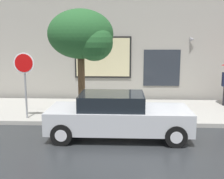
# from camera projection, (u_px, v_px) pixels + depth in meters

# --- Properties ---
(ground_plane) EXTENTS (60.00, 60.00, 0.00)m
(ground_plane) POSITION_uv_depth(u_px,v_px,m) (128.00, 136.00, 8.74)
(ground_plane) COLOR #282B2D
(sidewalk) EXTENTS (20.00, 4.00, 0.15)m
(sidewalk) POSITION_uv_depth(u_px,v_px,m) (127.00, 111.00, 11.67)
(sidewalk) COLOR #A3A099
(sidewalk) RESTS_ON ground
(building_facade) EXTENTS (20.00, 0.67, 7.00)m
(building_facade) POSITION_uv_depth(u_px,v_px,m) (127.00, 32.00, 13.54)
(building_facade) COLOR #9E998E
(building_facade) RESTS_ON ground
(parked_car) EXTENTS (4.39, 1.83, 1.40)m
(parked_car) POSITION_uv_depth(u_px,v_px,m) (117.00, 116.00, 8.59)
(parked_car) COLOR #B7BABF
(parked_car) RESTS_ON ground
(fire_hydrant) EXTENTS (0.30, 0.44, 0.74)m
(fire_hydrant) POSITION_uv_depth(u_px,v_px,m) (140.00, 108.00, 10.28)
(fire_hydrant) COLOR white
(fire_hydrant) RESTS_ON sidewalk
(street_tree) EXTENTS (2.41, 2.05, 4.02)m
(street_tree) POSITION_uv_depth(u_px,v_px,m) (83.00, 36.00, 9.93)
(street_tree) COLOR #4C3823
(street_tree) RESTS_ON sidewalk
(stop_sign) EXTENTS (0.76, 0.10, 2.45)m
(stop_sign) POSITION_uv_depth(u_px,v_px,m) (24.00, 72.00, 9.96)
(stop_sign) COLOR gray
(stop_sign) RESTS_ON sidewalk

